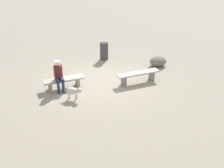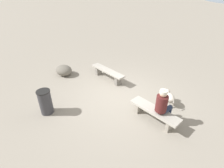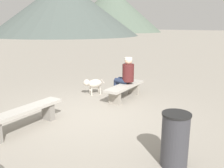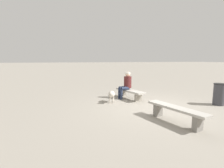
% 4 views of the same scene
% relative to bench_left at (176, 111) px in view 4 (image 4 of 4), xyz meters
% --- Properties ---
extents(ground, '(210.00, 210.00, 0.06)m').
position_rel_bench_left_xyz_m(ground, '(1.51, -0.35, -0.36)').
color(ground, gray).
extents(bench_left, '(1.91, 0.76, 0.46)m').
position_rel_bench_left_xyz_m(bench_left, '(0.00, 0.00, 0.00)').
color(bench_left, gray).
rests_on(bench_left, ground).
extents(bench_right, '(1.74, 0.79, 0.42)m').
position_rel_bench_left_xyz_m(bench_right, '(3.14, -0.03, -0.02)').
color(bench_right, gray).
rests_on(bench_right, ground).
extents(seated_person, '(0.41, 0.64, 1.23)m').
position_rel_bench_left_xyz_m(seated_person, '(3.31, 0.09, 0.38)').
color(seated_person, '#511E1E').
rests_on(seated_person, ground).
extents(dog, '(0.67, 0.42, 0.51)m').
position_rel_bench_left_xyz_m(dog, '(2.78, 0.99, 0.02)').
color(dog, beige).
rests_on(dog, ground).
extents(trash_bin, '(0.44, 0.44, 0.87)m').
position_rel_bench_left_xyz_m(trash_bin, '(1.04, -2.92, 0.10)').
color(trash_bin, '#38383D').
rests_on(trash_bin, ground).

